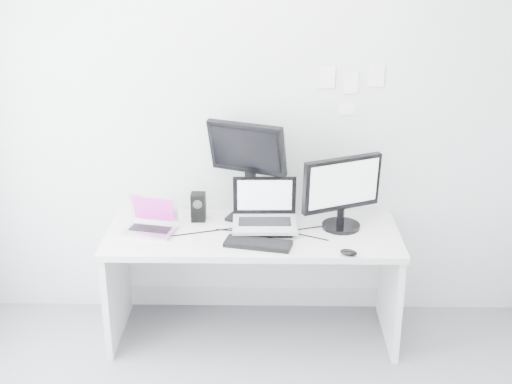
% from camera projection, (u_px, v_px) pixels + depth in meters
% --- Properties ---
extents(back_wall, '(3.60, 0.00, 3.60)m').
position_uv_depth(back_wall, '(254.00, 119.00, 4.30)').
color(back_wall, silver).
rests_on(back_wall, ground).
extents(desk, '(1.80, 0.70, 0.73)m').
position_uv_depth(desk, '(253.00, 284.00, 4.33)').
color(desk, silver).
rests_on(desk, ground).
extents(macbook, '(0.35, 0.29, 0.23)m').
position_uv_depth(macbook, '(149.00, 215.00, 4.14)').
color(macbook, '#B6B5BA').
rests_on(macbook, desk).
extents(speaker, '(0.11, 0.11, 0.18)m').
position_uv_depth(speaker, '(198.00, 207.00, 4.33)').
color(speaker, black).
rests_on(speaker, desk).
extents(dell_laptop, '(0.40, 0.31, 0.33)m').
position_uv_depth(dell_laptop, '(265.00, 206.00, 4.15)').
color(dell_laptop, '#B2B5BA').
rests_on(dell_laptop, desk).
extents(rear_monitor, '(0.52, 0.35, 0.67)m').
position_uv_depth(rear_monitor, '(248.00, 170.00, 4.25)').
color(rear_monitor, black).
rests_on(rear_monitor, desk).
extents(samsung_monitor, '(0.57, 0.43, 0.48)m').
position_uv_depth(samsung_monitor, '(343.00, 192.00, 4.17)').
color(samsung_monitor, black).
rests_on(samsung_monitor, desk).
extents(keyboard, '(0.41, 0.22, 0.03)m').
position_uv_depth(keyboard, '(258.00, 244.00, 4.01)').
color(keyboard, black).
rests_on(keyboard, desk).
extents(mouse, '(0.12, 0.09, 0.03)m').
position_uv_depth(mouse, '(349.00, 252.00, 3.89)').
color(mouse, black).
rests_on(mouse, desk).
extents(wall_note_0, '(0.10, 0.00, 0.14)m').
position_uv_depth(wall_note_0, '(327.00, 77.00, 4.19)').
color(wall_note_0, white).
rests_on(wall_note_0, back_wall).
extents(wall_note_1, '(0.09, 0.00, 0.13)m').
position_uv_depth(wall_note_1, '(351.00, 83.00, 4.20)').
color(wall_note_1, white).
rests_on(wall_note_1, back_wall).
extents(wall_note_2, '(0.10, 0.00, 0.14)m').
position_uv_depth(wall_note_2, '(376.00, 75.00, 4.18)').
color(wall_note_2, white).
rests_on(wall_note_2, back_wall).
extents(wall_note_3, '(0.11, 0.00, 0.08)m').
position_uv_depth(wall_note_3, '(347.00, 109.00, 4.26)').
color(wall_note_3, white).
rests_on(wall_note_3, back_wall).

